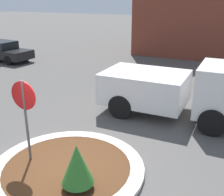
{
  "coord_description": "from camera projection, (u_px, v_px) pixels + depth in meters",
  "views": [
    {
      "loc": [
        3.88,
        -5.38,
        4.51
      ],
      "look_at": [
        0.22,
        2.39,
        1.35
      ],
      "focal_mm": 45.0,
      "sensor_mm": 36.0,
      "label": 1
    }
  ],
  "objects": [
    {
      "name": "ground_plane",
      "position": [
        68.0,
        170.0,
        7.67
      ],
      "size": [
        120.0,
        120.0,
        0.0
      ],
      "primitive_type": "plane",
      "color": "#514F4C"
    },
    {
      "name": "traffic_island",
      "position": [
        67.0,
        168.0,
        7.65
      ],
      "size": [
        4.2,
        4.2,
        0.13
      ],
      "color": "beige",
      "rests_on": "ground_plane"
    },
    {
      "name": "stop_sign",
      "position": [
        25.0,
        107.0,
        7.42
      ],
      "size": [
        0.79,
        0.07,
        2.45
      ],
      "color": "#4C4C51",
      "rests_on": "ground_plane"
    },
    {
      "name": "island_shrub",
      "position": [
        77.0,
        164.0,
        6.54
      ],
      "size": [
        0.79,
        0.79,
        1.16
      ],
      "color": "brown",
      "rests_on": "traffic_island"
    },
    {
      "name": "utility_truck",
      "position": [
        176.0,
        89.0,
        10.76
      ],
      "size": [
        5.43,
        2.47,
        2.2
      ],
      "rotation": [
        0.0,
        0.0,
        0.0
      ],
      "color": "silver",
      "rests_on": "ground_plane"
    },
    {
      "name": "parked_sedan_black",
      "position": [
        2.0,
        51.0,
        20.29
      ],
      "size": [
        4.69,
        2.13,
        1.41
      ],
      "rotation": [
        0.0,
        0.0,
        -0.09
      ],
      "color": "black",
      "rests_on": "ground_plane"
    }
  ]
}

